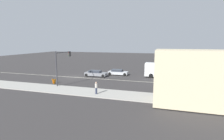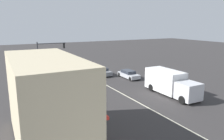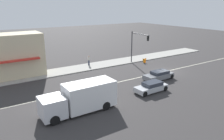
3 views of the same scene
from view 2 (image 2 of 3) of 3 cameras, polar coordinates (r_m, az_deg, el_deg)
ground_plane at (r=24.48m, az=6.84°, el=-8.40°), size 160.00×160.00×0.00m
sidewalk_right at (r=20.53m, az=-13.90°, el=-12.64°), size 4.00×73.00×0.12m
lane_marking_center at (r=39.96m, az=-8.07°, el=-0.38°), size 0.16×60.00×0.01m
building_corner_store at (r=16.05m, az=-16.71°, el=-7.77°), size 5.03×10.04×6.19m
traffic_signal_main at (r=36.35m, az=-16.60°, el=4.25°), size 4.59×0.34×5.60m
pedestrian at (r=28.89m, az=-20.15°, el=-3.78°), size 0.34×0.34×1.68m
warning_aframe_sign at (r=38.65m, az=-16.54°, el=-0.55°), size 0.45×0.53×0.84m
delivery_truck at (r=27.46m, az=14.89°, el=-3.24°), size 2.44×7.50×2.87m
suv_grey at (r=36.95m, az=-2.68°, el=-0.32°), size 1.76×4.54×1.25m
sedan_silver at (r=34.83m, az=4.36°, el=-1.13°), size 1.72×4.21×1.23m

